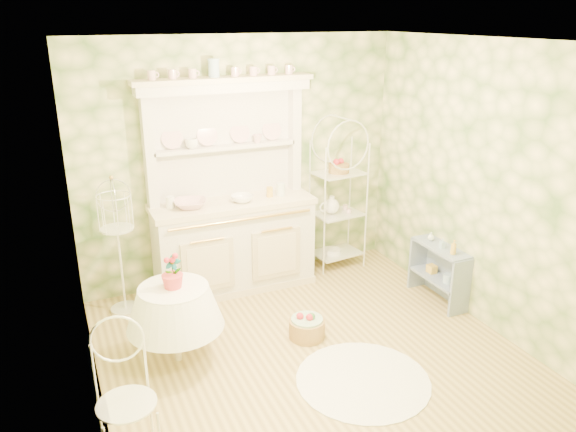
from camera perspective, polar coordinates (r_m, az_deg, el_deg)
name	(u,v)px	position (r m, az deg, el deg)	size (l,w,h in m)	color
floor	(310,352)	(5.23, 2.26, -13.68)	(3.60, 3.60, 0.00)	tan
ceiling	(315,41)	(4.36, 2.76, 17.35)	(3.60, 3.60, 0.00)	white
wall_left	(82,246)	(4.21, -20.18, -2.91)	(3.60, 3.60, 0.00)	beige
wall_right	(483,187)	(5.62, 19.24, 2.83)	(3.60, 3.60, 0.00)	beige
wall_back	(241,162)	(6.22, -4.83, 5.47)	(3.60, 3.60, 0.00)	beige
wall_front	(456,313)	(3.25, 16.71, -9.37)	(3.60, 3.60, 0.00)	beige
kitchen_dresser	(232,189)	(5.96, -5.71, 2.75)	(1.87, 0.61, 2.29)	silver
bakers_rack	(338,189)	(6.59, 5.12, 2.71)	(0.59, 0.42, 1.91)	white
side_shelf	(439,272)	(6.16, 15.08, -5.56)	(0.27, 0.74, 0.63)	#7A8BA8
round_table	(176,324)	(5.04, -11.31, -10.73)	(0.65, 0.65, 0.71)	white
cafe_chair	(128,413)	(4.12, -15.98, -18.71)	(0.34, 0.34, 0.75)	white
birdcage_stand	(119,251)	(5.82, -16.75, -3.44)	(0.32, 0.32, 1.34)	white
floor_basket	(307,325)	(5.39, 1.93, -11.03)	(0.39, 0.39, 0.25)	#A87F43
lace_rug	(363,380)	(4.93, 7.62, -16.19)	(1.12, 1.12, 0.01)	white
bowl_floral	(190,207)	(5.86, -9.88, 0.92)	(0.33, 0.33, 0.08)	white
bowl_white	(242,201)	(5.97, -4.67, 1.51)	(0.24, 0.24, 0.08)	white
cup_left	(192,146)	(5.90, -9.74, 7.05)	(0.13, 0.13, 0.10)	white
cup_right	(258,140)	(6.09, -3.10, 7.71)	(0.10, 0.10, 0.09)	white
potted_geranium	(173,271)	(4.83, -11.61, -5.54)	(0.14, 0.10, 0.27)	#3F7238
bottle_amber	(454,248)	(5.86, 16.46, -3.14)	(0.06, 0.06, 0.15)	gold
bottle_blue	(442,245)	(5.99, 15.40, -2.82)	(0.05, 0.05, 0.10)	#99BDD4
bottle_glass	(431,238)	(6.16, 14.31, -2.14)	(0.07, 0.07, 0.09)	silver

